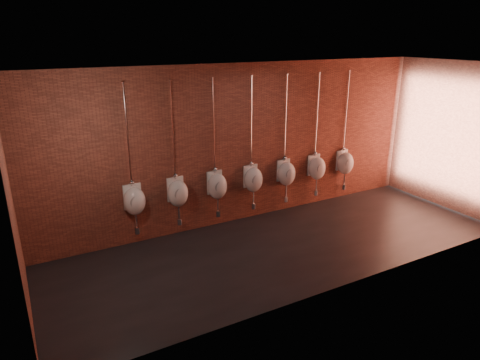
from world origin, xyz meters
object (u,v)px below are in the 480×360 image
object	(u,v)px
urinal_1	(178,192)
urinal_5	(317,168)
urinal_0	(134,200)
urinal_3	(253,179)
urinal_2	(217,185)
urinal_6	(345,162)
urinal_4	(286,173)

from	to	relation	value
urinal_1	urinal_5	distance (m)	3.29
urinal_0	urinal_1	bearing A→B (deg)	0.00
urinal_0	urinal_3	xyz separation A→B (m)	(2.46, 0.00, 0.00)
urinal_1	urinal_2	size ratio (longest dim) A/B	1.00
urinal_0	urinal_6	distance (m)	4.93
urinal_5	urinal_6	distance (m)	0.82
urinal_2	urinal_4	size ratio (longest dim) A/B	1.00
urinal_1	urinal_5	xyz separation A→B (m)	(3.29, 0.00, 0.00)
urinal_4	urinal_3	bearing A→B (deg)	180.00
urinal_0	urinal_5	xyz separation A→B (m)	(4.11, 0.00, 0.00)
urinal_1	urinal_3	distance (m)	1.64
urinal_6	urinal_2	bearing A→B (deg)	180.00
urinal_0	urinal_4	bearing A→B (deg)	0.00
urinal_3	urinal_4	distance (m)	0.82
urinal_1	urinal_4	xyz separation A→B (m)	(2.46, 0.00, 0.00)
urinal_4	urinal_5	distance (m)	0.82
urinal_4	urinal_5	bearing A→B (deg)	0.00
urinal_0	urinal_1	distance (m)	0.82
urinal_3	urinal_5	bearing A→B (deg)	0.00
urinal_0	urinal_2	size ratio (longest dim) A/B	1.00
urinal_1	urinal_2	bearing A→B (deg)	0.00
urinal_4	urinal_5	size ratio (longest dim) A/B	1.00
urinal_0	urinal_4	distance (m)	3.29
urinal_0	urinal_5	distance (m)	4.11
urinal_3	urinal_5	size ratio (longest dim) A/B	1.00
urinal_0	urinal_2	distance (m)	1.64
urinal_0	urinal_3	distance (m)	2.46
urinal_0	urinal_1	xyz separation A→B (m)	(0.82, 0.00, 0.00)
urinal_2	urinal_3	world-z (taller)	same
urinal_6	urinal_3	bearing A→B (deg)	180.00
urinal_3	urinal_4	size ratio (longest dim) A/B	1.00
urinal_2	urinal_6	bearing A→B (deg)	0.00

